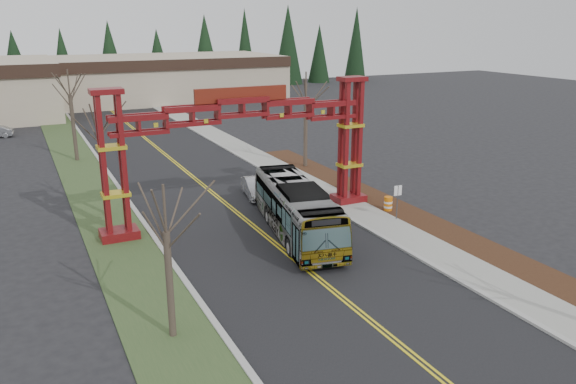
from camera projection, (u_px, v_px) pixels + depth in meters
ground at (420, 362)px, 21.38m from camera, size 200.00×200.00×0.00m
road at (210, 191)px, 42.86m from camera, size 12.00×110.00×0.02m
lane_line_left at (209, 191)px, 42.81m from camera, size 0.12×100.00×0.01m
lane_line_right at (212, 191)px, 42.91m from camera, size 0.12×100.00×0.01m
curb_right at (283, 181)px, 45.43m from camera, size 0.30×110.00×0.15m
sidewalk_right at (299, 179)px, 46.04m from camera, size 2.60×110.00×0.14m
landscape_strip at (448, 233)px, 34.25m from camera, size 2.60×50.00×0.12m
grass_median at (102, 205)px, 39.49m from camera, size 4.00×110.00×0.08m
curb_left at (129, 201)px, 40.25m from camera, size 0.30×110.00×0.15m
gateway_arch at (242, 129)px, 35.11m from camera, size 18.20×1.60×8.90m
retail_building_east at (161, 77)px, 93.26m from camera, size 38.00×20.30×7.00m
conifer_treeline at (88, 57)px, 98.64m from camera, size 116.10×5.60×13.00m
transit_bus at (297, 209)px, 33.70m from camera, size 4.95×11.97×3.25m
silver_sedan at (256, 188)px, 41.36m from camera, size 2.24×4.47×1.41m
bare_tree_median_near at (166, 233)px, 21.77m from camera, size 2.93×2.93×6.54m
bare_tree_median_mid at (98, 130)px, 35.97m from camera, size 3.02×3.02×7.80m
bare_tree_median_far at (70, 96)px, 50.51m from camera, size 3.51×3.51×8.38m
bare_tree_right_far at (306, 99)px, 48.25m from camera, size 3.48×3.48×8.36m
street_sign at (398, 196)px, 35.96m from camera, size 0.55×0.09×2.41m
barrel_south at (388, 204)px, 38.09m from camera, size 0.58×0.58×1.07m
barrel_mid at (354, 192)px, 40.99m from camera, size 0.57×0.57×1.06m
barrel_north at (343, 184)px, 42.87m from camera, size 0.59×0.59×1.10m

